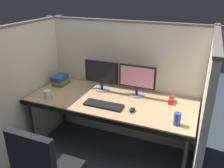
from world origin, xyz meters
TOP-DOWN VIEW (x-y plane):
  - ground_plane at (0.00, 0.00)m, footprint 8.00×8.00m
  - cubicle_partition_rear at (0.00, 0.74)m, footprint 2.21×0.06m
  - cubicle_partition_left at (-0.99, 0.20)m, footprint 0.06×1.41m
  - cubicle_partition_right at (0.99, 0.20)m, footprint 0.06×1.41m
  - desk at (0.00, 0.29)m, footprint 1.90×0.80m
  - monitor_left at (-0.21, 0.53)m, footprint 0.43×0.17m
  - monitor_right at (0.24, 0.54)m, footprint 0.43×0.17m
  - keyboard_main at (-0.02, 0.15)m, footprint 0.43×0.15m
  - computer_mouse at (0.31, 0.15)m, footprint 0.06×0.10m
  - soda_can at (0.77, 0.07)m, footprint 0.07×0.07m
  - book_stack at (-0.79, 0.48)m, footprint 0.17×0.22m
  - coffee_mug at (-0.69, 0.07)m, footprint 0.13×0.08m
  - red_stapler at (0.65, 0.52)m, footprint 0.04×0.15m

SIDE VIEW (x-z plane):
  - ground_plane at x=0.00m, z-range 0.00..0.00m
  - desk at x=0.00m, z-range 0.32..1.06m
  - keyboard_main at x=-0.02m, z-range 0.74..0.76m
  - computer_mouse at x=0.31m, z-range 0.74..0.77m
  - red_stapler at x=0.65m, z-range 0.74..0.80m
  - coffee_mug at x=-0.69m, z-range 0.74..0.84m
  - cubicle_partition_rear at x=0.00m, z-range 0.00..1.58m
  - cubicle_partition_left at x=-0.99m, z-range 0.00..1.58m
  - cubicle_partition_right at x=0.99m, z-range 0.00..1.58m
  - soda_can at x=0.77m, z-range 0.74..0.86m
  - book_stack at x=-0.79m, z-range 0.74..0.87m
  - monitor_left at x=-0.21m, z-range 0.77..1.14m
  - monitor_right at x=0.24m, z-range 0.77..1.14m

